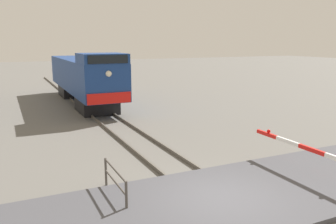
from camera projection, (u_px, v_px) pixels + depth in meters
name	position (u px, v px, depth m)	size (l,w,h in m)	color
ground_plane	(221.00, 202.00, 10.35)	(160.00, 160.00, 0.00)	#605E59
rail_track_left	(200.00, 205.00, 10.04)	(0.08, 80.00, 0.15)	#59544C
rail_track_right	(240.00, 195.00, 10.64)	(0.08, 80.00, 0.15)	#59544C
road_surface	(221.00, 200.00, 10.34)	(36.00, 4.56, 0.16)	#47474C
locomotive	(84.00, 77.00, 26.43)	(2.78, 14.35, 3.97)	black
guard_railing	(115.00, 179.00, 10.52)	(0.08, 2.19, 0.95)	#4C4742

